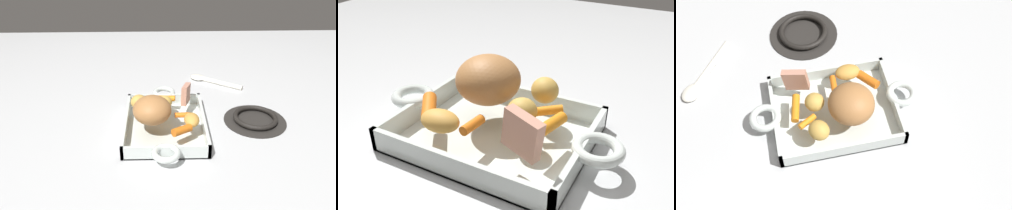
% 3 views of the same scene
% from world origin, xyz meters
% --- Properties ---
extents(ground_plane, '(1.97, 1.97, 0.00)m').
position_xyz_m(ground_plane, '(0.00, 0.00, 0.00)').
color(ground_plane, silver).
extents(roasting_dish, '(0.42, 0.25, 0.05)m').
position_xyz_m(roasting_dish, '(0.00, 0.00, 0.02)').
color(roasting_dish, silver).
rests_on(roasting_dish, ground_plane).
extents(pork_roast, '(0.14, 0.14, 0.08)m').
position_xyz_m(pork_roast, '(-0.03, 0.04, 0.09)').
color(pork_roast, '#AF7340').
rests_on(pork_roast, roasting_dish).
extents(roast_slice_outer, '(0.07, 0.04, 0.07)m').
position_xyz_m(roast_slice_outer, '(0.08, -0.07, 0.08)').
color(roast_slice_outer, tan).
rests_on(roast_slice_outer, roasting_dish).
extents(baby_carrot_center_right, '(0.03, 0.07, 0.02)m').
position_xyz_m(baby_carrot_center_right, '(0.10, 0.00, 0.05)').
color(baby_carrot_center_right, orange).
rests_on(baby_carrot_center_right, roasting_dish).
extents(baby_carrot_short, '(0.05, 0.06, 0.03)m').
position_xyz_m(baby_carrot_short, '(-0.10, -0.05, 0.06)').
color(baby_carrot_short, orange).
rests_on(baby_carrot_short, roasting_dish).
extents(baby_carrot_center_left, '(0.02, 0.05, 0.02)m').
position_xyz_m(baby_carrot_center_left, '(-0.01, -0.05, 0.05)').
color(baby_carrot_center_left, orange).
rests_on(baby_carrot_center_left, roasting_dish).
extents(baby_carrot_northeast, '(0.05, 0.04, 0.02)m').
position_xyz_m(baby_carrot_northeast, '(0.07, 0.04, 0.05)').
color(baby_carrot_northeast, orange).
rests_on(baby_carrot_northeast, roasting_dish).
extents(potato_whole, '(0.06, 0.05, 0.03)m').
position_xyz_m(potato_whole, '(-0.05, -0.08, 0.06)').
color(potato_whole, gold).
rests_on(potato_whole, roasting_dish).
extents(potato_halved, '(0.07, 0.07, 0.04)m').
position_xyz_m(potato_halved, '(0.05, 0.00, 0.07)').
color(potato_halved, gold).
rests_on(potato_halved, roasting_dish).
extents(potato_corner, '(0.07, 0.07, 0.04)m').
position_xyz_m(potato_corner, '(0.05, 0.08, 0.07)').
color(potato_corner, gold).
rests_on(potato_corner, roasting_dish).
extents(stove_burner_rear, '(0.20, 0.20, 0.02)m').
position_xyz_m(stove_burner_rear, '(0.03, -0.29, 0.01)').
color(stove_burner_rear, '#282623').
rests_on(stove_burner_rear, ground_plane).
extents(serving_spoon, '(0.15, 0.20, 0.02)m').
position_xyz_m(serving_spoon, '(0.33, -0.18, 0.01)').
color(serving_spoon, white).
rests_on(serving_spoon, ground_plane).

